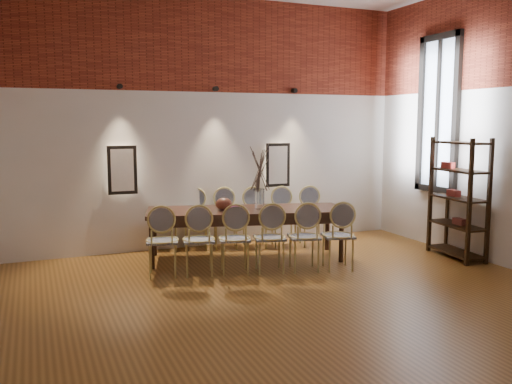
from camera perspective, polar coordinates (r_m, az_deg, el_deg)
name	(u,v)px	position (r m, az deg, el deg)	size (l,w,h in m)	color
floor	(302,315)	(5.90, 4.84, -12.80)	(7.00, 7.00, 0.02)	#905E26
wall_back	(202,124)	(8.84, -5.75, 7.18)	(7.00, 0.10, 4.00)	silver
brick_band_back	(202,43)	(8.86, -5.72, 15.30)	(7.00, 0.02, 1.50)	maroon
niche_left	(122,170)	(8.48, -13.92, 2.27)	(0.36, 0.06, 0.66)	#FFEAC6
niche_right	(277,165)	(9.24, 2.24, 2.87)	(0.36, 0.06, 0.66)	#FFEAC6
spot_fixture_left	(120,86)	(8.44, -14.16, 10.73)	(0.08, 0.08, 0.10)	black
spot_fixture_mid	(216,89)	(8.79, -4.27, 10.79)	(0.08, 0.08, 0.10)	black
spot_fixture_right	(294,91)	(9.33, 4.06, 10.59)	(0.08, 0.08, 0.10)	black
window_glass	(439,114)	(9.17, 18.69, 7.78)	(0.02, 0.78, 2.38)	silver
window_frame	(438,114)	(9.16, 18.60, 7.78)	(0.08, 0.90, 2.50)	black
window_mullion	(438,114)	(9.16, 18.60, 7.78)	(0.06, 0.06, 2.40)	black
dining_table	(246,234)	(8.06, -1.10, -4.43)	(2.87, 0.92, 0.75)	#341C13
chair_near_a	(162,241)	(7.26, -9.82, -5.08)	(0.44, 0.44, 0.94)	tan
chair_near_b	(199,240)	(7.26, -6.04, -5.01)	(0.44, 0.44, 0.94)	tan
chair_near_c	(235,239)	(7.29, -2.27, -4.92)	(0.44, 0.44, 0.94)	tan
chair_near_d	(270,238)	(7.35, 1.45, -4.82)	(0.44, 0.44, 0.94)	tan
chair_near_e	(304,237)	(7.44, 5.09, -4.69)	(0.44, 0.44, 0.94)	tan
chair_near_f	(338,236)	(7.57, 8.63, -4.55)	(0.44, 0.44, 0.94)	tan
chair_far_a	(165,221)	(8.72, -9.52, -3.00)	(0.44, 0.44, 0.94)	tan
chair_far_b	(196,220)	(8.71, -6.37, -2.94)	(0.44, 0.44, 0.94)	tan
chair_far_c	(225,219)	(8.74, -3.24, -2.88)	(0.44, 0.44, 0.94)	tan
chair_far_d	(255,218)	(8.79, -0.13, -2.81)	(0.44, 0.44, 0.94)	tan
chair_far_e	(284,218)	(8.87, 2.94, -2.73)	(0.44, 0.44, 0.94)	tan
chair_far_f	(312,217)	(8.97, 5.94, -2.64)	(0.44, 0.44, 0.94)	tan
vase	(260,199)	(7.99, 0.39, -0.70)	(0.14, 0.14, 0.30)	silver
dried_branches	(260,168)	(7.94, 0.39, 2.51)	(0.50, 0.50, 0.70)	#43352C
bowl	(224,204)	(7.89, -3.40, -1.26)	(0.24, 0.24, 0.18)	#552519
book	(230,208)	(7.99, -2.80, -1.70)	(0.26, 0.18, 0.03)	#9C177B
shelving_rack	(458,198)	(8.60, 20.52, -0.60)	(0.38, 1.00, 1.80)	black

